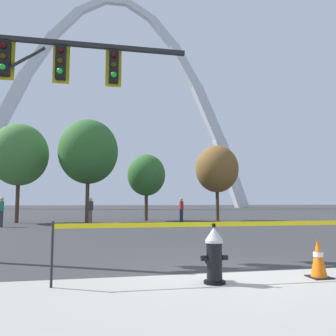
# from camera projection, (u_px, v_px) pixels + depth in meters

# --- Properties ---
(ground_plane) EXTENTS (240.00, 240.00, 0.00)m
(ground_plane) POSITION_uv_depth(u_px,v_px,m) (226.00, 272.00, 6.58)
(ground_plane) COLOR #333335
(fire_hydrant) EXTENTS (0.46, 0.48, 0.99)m
(fire_hydrant) POSITION_uv_depth(u_px,v_px,m) (214.00, 255.00, 5.69)
(fire_hydrant) COLOR black
(fire_hydrant) RESTS_ON ground
(caution_tape_barrier) EXTENTS (5.20, 0.10, 1.04)m
(caution_tape_barrier) POSITION_uv_depth(u_px,v_px,m) (208.00, 239.00, 5.89)
(caution_tape_barrier) COLOR #232326
(caution_tape_barrier) RESTS_ON ground
(traffic_cone_by_hydrant) EXTENTS (0.36, 0.36, 0.73)m
(traffic_cone_by_hydrant) POSITION_uv_depth(u_px,v_px,m) (318.00, 258.00, 6.09)
(traffic_cone_by_hydrant) COLOR black
(traffic_cone_by_hydrant) RESTS_ON ground
(traffic_signal_gantry) EXTENTS (6.42, 0.44, 6.00)m
(traffic_signal_gantry) POSITION_uv_depth(u_px,v_px,m) (17.00, 89.00, 8.82)
(traffic_signal_gantry) COLOR #232326
(traffic_signal_gantry) RESTS_ON ground
(monument_arch) EXTENTS (57.41, 2.32, 44.76)m
(monument_arch) POSITION_uv_depth(u_px,v_px,m) (114.00, 111.00, 70.26)
(monument_arch) COLOR silver
(monument_arch) RESTS_ON ground
(tree_far_left) EXTENTS (3.64, 3.64, 6.36)m
(tree_far_left) POSITION_uv_depth(u_px,v_px,m) (19.00, 155.00, 21.94)
(tree_far_left) COLOR #473323
(tree_far_left) RESTS_ON ground
(tree_left_mid) EXTENTS (3.83, 3.83, 6.70)m
(tree_left_mid) POSITION_uv_depth(u_px,v_px,m) (88.00, 152.00, 22.20)
(tree_left_mid) COLOR brown
(tree_left_mid) RESTS_ON ground
(tree_center_left) EXTENTS (2.70, 2.70, 4.73)m
(tree_center_left) POSITION_uv_depth(u_px,v_px,m) (146.00, 175.00, 24.39)
(tree_center_left) COLOR #473323
(tree_center_left) RESTS_ON ground
(tree_center_right) EXTENTS (3.08, 3.08, 5.39)m
(tree_center_right) POSITION_uv_depth(u_px,v_px,m) (217.00, 169.00, 24.51)
(tree_center_right) COLOR #473323
(tree_center_right) RESTS_ON ground
(pedestrian_walking_left) EXTENTS (0.31, 0.39, 1.59)m
(pedestrian_walking_left) POSITION_uv_depth(u_px,v_px,m) (90.00, 211.00, 19.74)
(pedestrian_walking_left) COLOR brown
(pedestrian_walking_left) RESTS_ON ground
(pedestrian_standing_center) EXTENTS (0.31, 0.39, 1.59)m
(pedestrian_standing_center) POSITION_uv_depth(u_px,v_px,m) (1.00, 212.00, 18.12)
(pedestrian_standing_center) COLOR #38383D
(pedestrian_standing_center) RESTS_ON ground
(pedestrian_walking_right) EXTENTS (0.22, 0.34, 1.59)m
(pedestrian_walking_right) POSITION_uv_depth(u_px,v_px,m) (181.00, 210.00, 21.75)
(pedestrian_walking_right) COLOR #232847
(pedestrian_walking_right) RESTS_ON ground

